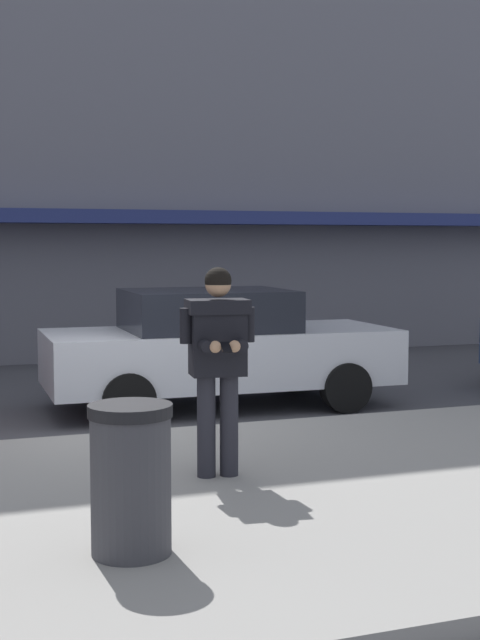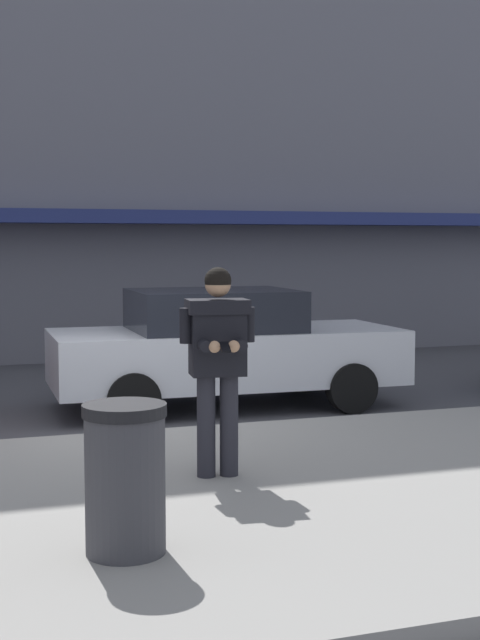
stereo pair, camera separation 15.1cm
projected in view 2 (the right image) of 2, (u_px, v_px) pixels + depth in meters
The scene contains 7 objects.
ground_plane at pixel (119, 440), 9.72m from camera, with size 80.00×80.00×0.00m, color #3D3D42.
sidewalk at pixel (305, 495), 7.35m from camera, with size 32.00×5.30×0.14m, color gray.
curb_paint_line at pixel (206, 432), 10.09m from camera, with size 28.00×0.12×0.01m, color silver.
storefront_facade at pixel (83, 45), 17.53m from camera, with size 28.00×4.70×12.09m.
parked_sedan_mid at pixel (224, 347), 11.59m from camera, with size 4.54×2.02×1.54m.
man_texting_on_phone at pixel (218, 348), 7.59m from camera, with size 0.65×0.61×1.81m.
trash_bin at pixel (125, 478), 5.75m from camera, with size 0.55×0.55×0.98m.
Camera 2 is at (-1.82, -9.49, 2.16)m, focal length 50.00 mm.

